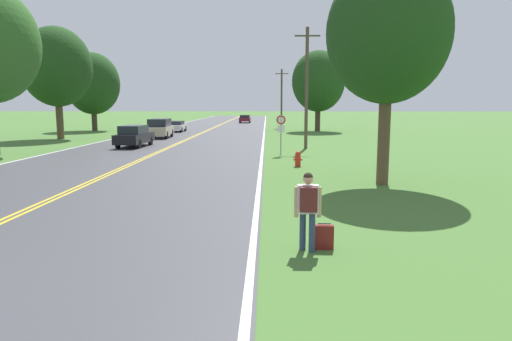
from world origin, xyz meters
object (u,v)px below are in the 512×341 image
(traffic_sign, at_px, (281,125))
(car_maroon_hatchback_mid_far, at_px, (245,118))
(tree_left_verge, at_px, (57,67))
(suitcase, at_px, (324,237))
(hitchhiker_person, at_px, (308,204))
(tree_mid_treeline, at_px, (93,84))
(fire_hydrant, at_px, (298,159))
(car_champagne_suv_approaching, at_px, (160,128))
(car_black_sedan_nearest, at_px, (134,136))
(tree_far_back, at_px, (318,81))
(car_white_sedan_mid_near, at_px, (176,126))
(tree_right_cluster, at_px, (388,33))

(traffic_sign, distance_m, car_maroon_hatchback_mid_far, 50.82)
(tree_left_verge, bearing_deg, suitcase, -57.49)
(hitchhiker_person, bearing_deg, tree_mid_treeline, 26.14)
(fire_hydrant, bearing_deg, car_champagne_suv_approaching, 120.75)
(car_black_sedan_nearest, height_order, car_maroon_hatchback_mid_far, car_black_sedan_nearest)
(tree_far_back, relative_size, car_maroon_hatchback_mid_far, 2.20)
(tree_left_verge, bearing_deg, car_white_sedan_mid_near, 52.20)
(tree_mid_treeline, height_order, car_maroon_hatchback_mid_far, tree_mid_treeline)
(fire_hydrant, bearing_deg, suitcase, -91.37)
(fire_hydrant, bearing_deg, car_black_sedan_nearest, 137.28)
(traffic_sign, xyz_separation_m, car_white_sedan_mid_near, (-11.44, 24.45, -1.23))
(car_champagne_suv_approaching, bearing_deg, tree_far_back, -56.72)
(tree_mid_treeline, relative_size, car_champagne_suv_approaching, 2.05)
(fire_hydrant, height_order, tree_mid_treeline, tree_mid_treeline)
(tree_mid_treeline, distance_m, car_maroon_hatchback_mid_far, 30.02)
(traffic_sign, distance_m, car_white_sedan_mid_near, 27.02)
(traffic_sign, height_order, car_black_sedan_nearest, traffic_sign)
(fire_hydrant, distance_m, car_maroon_hatchback_mid_far, 55.99)
(suitcase, relative_size, fire_hydrant, 0.74)
(traffic_sign, distance_m, tree_far_back, 26.86)
(suitcase, bearing_deg, tree_right_cluster, -21.45)
(traffic_sign, distance_m, tree_right_cluster, 11.66)
(tree_left_verge, bearing_deg, fire_hydrant, -41.74)
(hitchhiker_person, height_order, car_black_sedan_nearest, hitchhiker_person)
(fire_hydrant, bearing_deg, tree_far_back, 81.94)
(suitcase, height_order, car_white_sedan_mid_near, car_white_sedan_mid_near)
(hitchhiker_person, distance_m, fire_hydrant, 13.74)
(tree_mid_treeline, xyz_separation_m, tree_far_back, (26.89, -0.33, 0.23))
(tree_right_cluster, bearing_deg, fire_hydrant, 120.60)
(tree_right_cluster, distance_m, car_maroon_hatchback_mid_far, 61.68)
(tree_far_back, relative_size, car_white_sedan_mid_near, 2.37)
(tree_left_verge, distance_m, car_champagne_suv_approaching, 10.64)
(traffic_sign, height_order, car_white_sedan_mid_near, traffic_sign)
(tree_right_cluster, xyz_separation_m, car_maroon_hatchback_mid_far, (-8.44, 60.88, -5.15))
(tree_right_cluster, bearing_deg, car_black_sedan_nearest, 132.71)
(suitcase, bearing_deg, traffic_sign, 1.68)
(tree_left_verge, distance_m, tree_far_back, 28.20)
(tree_mid_treeline, bearing_deg, hitchhiker_person, -64.31)
(suitcase, relative_size, tree_mid_treeline, 0.06)
(traffic_sign, relative_size, tree_left_verge, 0.25)
(car_white_sedan_mid_near, bearing_deg, car_black_sedan_nearest, -177.57)
(suitcase, relative_size, car_champagne_suv_approaching, 0.13)
(tree_far_back, distance_m, car_maroon_hatchback_mid_far, 26.90)
(suitcase, bearing_deg, tree_mid_treeline, 26.62)
(car_black_sedan_nearest, xyz_separation_m, car_maroon_hatchback_mid_far, (6.20, 45.03, -0.09))
(hitchhiker_person, distance_m, traffic_sign, 18.86)
(fire_hydrant, bearing_deg, car_white_sedan_mid_near, 112.35)
(fire_hydrant, bearing_deg, hitchhiker_person, -92.97)
(traffic_sign, height_order, car_champagne_suv_approaching, traffic_sign)
(traffic_sign, relative_size, car_white_sedan_mid_near, 0.64)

